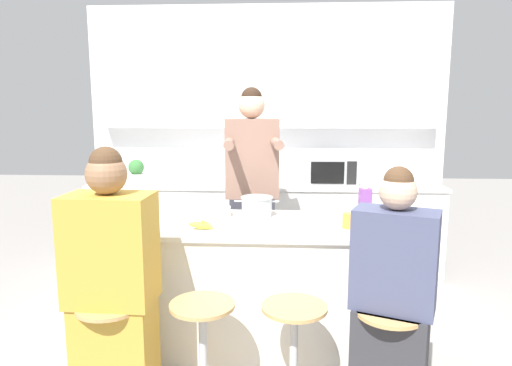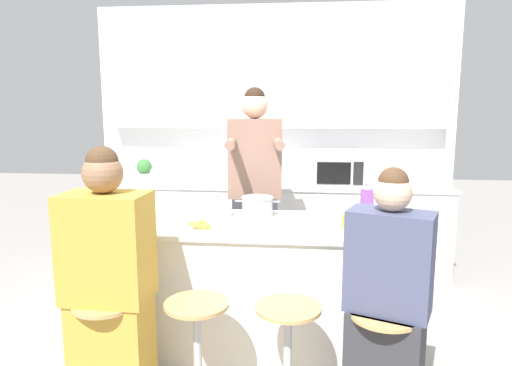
% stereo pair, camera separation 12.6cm
% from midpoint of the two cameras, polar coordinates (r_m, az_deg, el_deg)
% --- Properties ---
extents(ground_plane, '(16.00, 16.00, 0.00)m').
position_cam_midpoint_polar(ground_plane, '(3.34, 1.01, -20.33)').
color(ground_plane, gray).
extents(wall_back, '(3.73, 0.22, 2.70)m').
position_cam_midpoint_polar(wall_back, '(4.84, 2.94, 8.06)').
color(wall_back, white).
rests_on(wall_back, ground_plane).
extents(back_counter, '(3.46, 0.66, 0.91)m').
position_cam_midpoint_polar(back_counter, '(4.68, 2.64, -5.46)').
color(back_counter, white).
rests_on(back_counter, ground_plane).
extents(kitchen_island, '(1.80, 0.75, 0.91)m').
position_cam_midpoint_polar(kitchen_island, '(3.13, 1.04, -12.98)').
color(kitchen_island, black).
rests_on(kitchen_island, ground_plane).
extents(bar_stool_leftmost, '(0.38, 0.38, 0.65)m').
position_cam_midpoint_polar(bar_stool_leftmost, '(2.72, -16.62, -20.14)').
color(bar_stool_leftmost, tan).
rests_on(bar_stool_leftmost, ground_plane).
extents(bar_stool_center_left, '(0.38, 0.38, 0.65)m').
position_cam_midpoint_polar(bar_stool_center_left, '(2.62, -5.83, -20.92)').
color(bar_stool_center_left, tan).
rests_on(bar_stool_center_left, ground_plane).
extents(bar_stool_center_right, '(0.38, 0.38, 0.65)m').
position_cam_midpoint_polar(bar_stool_center_right, '(2.58, 5.46, -21.45)').
color(bar_stool_center_right, tan).
rests_on(bar_stool_center_right, ground_plane).
extents(person_cooking, '(0.47, 0.60, 1.81)m').
position_cam_midpoint_polar(person_cooking, '(3.61, 0.84, -2.55)').
color(person_cooking, '#383842').
rests_on(person_cooking, ground_plane).
extents(person_wrapped_blanket, '(0.45, 0.30, 1.47)m').
position_cam_midpoint_polar(person_wrapped_blanket, '(2.59, -16.53, -12.71)').
color(person_wrapped_blanket, gold).
rests_on(person_wrapped_blanket, ground_plane).
extents(person_seated_near, '(0.46, 0.38, 1.38)m').
position_cam_midpoint_polar(person_seated_near, '(2.49, 17.47, -15.44)').
color(person_seated_near, '#333338').
rests_on(person_seated_near, ground_plane).
extents(cooking_pot, '(0.31, 0.22, 0.14)m').
position_cam_midpoint_polar(cooking_pot, '(3.14, 1.31, -2.97)').
color(cooking_pot, '#B7BABC').
rests_on(cooking_pot, kitchen_island).
extents(fruit_bowl, '(0.22, 0.22, 0.06)m').
position_cam_midpoint_polar(fruit_bowl, '(3.18, -3.89, -3.53)').
color(fruit_bowl, silver).
rests_on(fruit_bowl, kitchen_island).
extents(mixing_bowl_steel, '(0.18, 0.18, 0.06)m').
position_cam_midpoint_polar(mixing_bowl_steel, '(3.02, 15.60, -4.62)').
color(mixing_bowl_steel, '#B7BABC').
rests_on(mixing_bowl_steel, kitchen_island).
extents(coffee_cup_near, '(0.11, 0.07, 0.08)m').
position_cam_midpoint_polar(coffee_cup_near, '(3.00, -12.40, -4.39)').
color(coffee_cup_near, white).
rests_on(coffee_cup_near, kitchen_island).
extents(coffee_cup_far, '(0.11, 0.08, 0.10)m').
position_cam_midpoint_polar(coffee_cup_far, '(2.89, 12.67, -4.74)').
color(coffee_cup_far, orange).
rests_on(coffee_cup_far, kitchen_island).
extents(banana_bunch, '(0.18, 0.13, 0.06)m').
position_cam_midpoint_polar(banana_bunch, '(2.85, -5.76, -5.18)').
color(banana_bunch, yellow).
rests_on(banana_bunch, kitchen_island).
extents(juice_carton, '(0.08, 0.08, 0.20)m').
position_cam_midpoint_polar(juice_carton, '(3.26, 14.77, -2.35)').
color(juice_carton, '#7A428E').
rests_on(juice_carton, kitchen_island).
extents(microwave, '(0.50, 0.39, 0.27)m').
position_cam_midpoint_polar(microwave, '(4.54, 10.88, 1.54)').
color(microwave, '#B2B5B7').
rests_on(microwave, back_counter).
extents(potted_plant, '(0.16, 0.16, 0.22)m').
position_cam_midpoint_polar(potted_plant, '(4.81, -13.06, 1.59)').
color(potted_plant, beige).
rests_on(potted_plant, back_counter).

